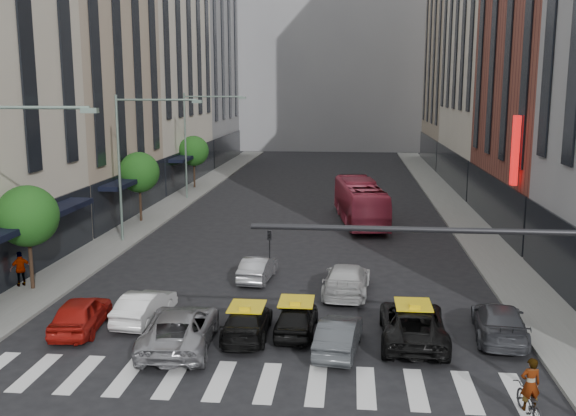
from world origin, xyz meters
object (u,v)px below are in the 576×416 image
(streetlamp_mid, at_px, (133,149))
(car_white_front, at_px, (145,306))
(bus, at_px, (360,202))
(car_red, at_px, (81,314))
(taxi_center, at_px, (296,318))
(pedestrian_far, at_px, (21,269))
(streetlamp_far, at_px, (196,131))
(motorcycle, at_px, (529,402))
(taxi_left, at_px, (247,322))

(streetlamp_mid, height_order, car_white_front, streetlamp_mid)
(car_white_front, relative_size, bus, 0.36)
(car_red, height_order, car_white_front, car_red)
(bus, bearing_deg, streetlamp_mid, 20.92)
(streetlamp_mid, relative_size, taxi_center, 2.37)
(car_red, bearing_deg, pedestrian_far, -49.84)
(streetlamp_mid, relative_size, bus, 0.83)
(car_red, xyz_separation_m, taxi_center, (8.56, 0.54, -0.06))
(streetlamp_far, distance_m, bus, 16.89)
(taxi_center, distance_m, motorcycle, 9.43)
(taxi_center, distance_m, pedestrian_far, 14.37)
(streetlamp_mid, xyz_separation_m, pedestrian_far, (-2.47, -9.68, -4.91))
(taxi_center, bearing_deg, car_red, 5.23)
(streetlamp_mid, bearing_deg, car_red, -79.75)
(streetlamp_mid, relative_size, car_red, 2.18)
(taxi_left, relative_size, motorcycle, 2.28)
(car_red, bearing_deg, motorcycle, 155.48)
(car_red, xyz_separation_m, motorcycle, (15.90, -5.38, -0.22))
(taxi_center, height_order, bus, bus)
(streetlamp_mid, distance_m, motorcycle, 27.81)
(taxi_left, xyz_separation_m, taxi_center, (1.87, 0.57, 0.04))
(bus, height_order, pedestrian_far, bus)
(taxi_left, height_order, motorcycle, taxi_left)
(car_red, distance_m, bus, 24.88)
(bus, xyz_separation_m, pedestrian_far, (-16.41, -17.22, -0.51))
(taxi_left, distance_m, taxi_center, 1.95)
(taxi_center, distance_m, bus, 21.81)
(streetlamp_mid, xyz_separation_m, car_red, (2.64, -14.62, -5.20))
(car_white_front, height_order, pedestrian_far, pedestrian_far)
(streetlamp_mid, bearing_deg, bus, 28.39)
(streetlamp_far, xyz_separation_m, pedestrian_far, (-2.47, -25.68, -4.91))
(streetlamp_far, distance_m, taxi_left, 32.48)
(taxi_left, relative_size, bus, 0.39)
(streetlamp_far, height_order, motorcycle, streetlamp_far)
(streetlamp_mid, xyz_separation_m, taxi_center, (11.20, -14.09, -5.26))
(streetlamp_mid, height_order, bus, streetlamp_mid)
(bus, bearing_deg, taxi_left, 70.81)
(taxi_left, distance_m, pedestrian_far, 12.81)
(bus, relative_size, pedestrian_far, 6.40)
(streetlamp_far, relative_size, taxi_left, 2.14)
(car_red, bearing_deg, streetlamp_far, -90.88)
(pedestrian_far, bearing_deg, bus, -175.96)
(streetlamp_far, distance_m, taxi_center, 32.53)
(streetlamp_far, relative_size, pedestrian_far, 5.31)
(streetlamp_mid, relative_size, car_white_front, 2.29)
(motorcycle, xyz_separation_m, pedestrian_far, (-21.01, 10.32, 0.52))
(taxi_left, bearing_deg, motorcycle, 148.25)
(car_red, height_order, motorcycle, car_red)
(car_white_front, bearing_deg, bus, -107.88)
(pedestrian_far, bearing_deg, taxi_left, 114.82)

